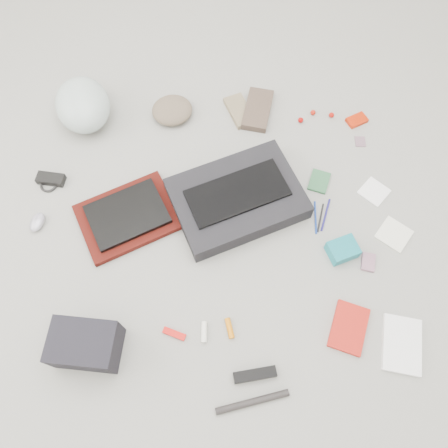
{
  "coord_description": "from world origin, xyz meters",
  "views": [
    {
      "loc": [
        -0.03,
        -0.74,
        1.62
      ],
      "look_at": [
        0.0,
        0.0,
        0.05
      ],
      "focal_mm": 35.0,
      "sensor_mm": 36.0,
      "label": 1
    }
  ],
  "objects_px": {
    "messenger_bag": "(237,199)",
    "camera_bag": "(86,345)",
    "accordion_wallet": "(343,250)",
    "bike_helmet": "(83,105)",
    "laptop": "(127,214)",
    "book_red": "(349,328)"
  },
  "relations": [
    {
      "from": "messenger_bag",
      "to": "camera_bag",
      "type": "relative_size",
      "value": 2.26
    },
    {
      "from": "messenger_bag",
      "to": "accordion_wallet",
      "type": "height_order",
      "value": "messenger_bag"
    },
    {
      "from": "messenger_bag",
      "to": "bike_helmet",
      "type": "distance_m",
      "value": 0.82
    },
    {
      "from": "messenger_bag",
      "to": "camera_bag",
      "type": "height_order",
      "value": "camera_bag"
    },
    {
      "from": "messenger_bag",
      "to": "bike_helmet",
      "type": "bearing_deg",
      "value": 123.79
    },
    {
      "from": "bike_helmet",
      "to": "accordion_wallet",
      "type": "xyz_separation_m",
      "value": [
        1.07,
        -0.71,
        -0.06
      ]
    },
    {
      "from": "laptop",
      "to": "book_red",
      "type": "height_order",
      "value": "laptop"
    },
    {
      "from": "messenger_bag",
      "to": "laptop",
      "type": "bearing_deg",
      "value": 165.96
    },
    {
      "from": "bike_helmet",
      "to": "book_red",
      "type": "distance_m",
      "value": 1.46
    },
    {
      "from": "messenger_bag",
      "to": "laptop",
      "type": "distance_m",
      "value": 0.45
    },
    {
      "from": "camera_bag",
      "to": "book_red",
      "type": "distance_m",
      "value": 0.94
    },
    {
      "from": "camera_bag",
      "to": "book_red",
      "type": "xyz_separation_m",
      "value": [
        0.94,
        0.04,
        -0.06
      ]
    },
    {
      "from": "camera_bag",
      "to": "accordion_wallet",
      "type": "relative_size",
      "value": 2.03
    },
    {
      "from": "accordion_wallet",
      "to": "camera_bag",
      "type": "bearing_deg",
      "value": -179.38
    },
    {
      "from": "laptop",
      "to": "accordion_wallet",
      "type": "relative_size",
      "value": 2.73
    },
    {
      "from": "laptop",
      "to": "bike_helmet",
      "type": "bearing_deg",
      "value": 88.04
    },
    {
      "from": "bike_helmet",
      "to": "messenger_bag",
      "type": "bearing_deg",
      "value": -51.13
    },
    {
      "from": "bike_helmet",
      "to": "camera_bag",
      "type": "relative_size",
      "value": 1.32
    },
    {
      "from": "laptop",
      "to": "camera_bag",
      "type": "relative_size",
      "value": 1.34
    },
    {
      "from": "camera_bag",
      "to": "accordion_wallet",
      "type": "xyz_separation_m",
      "value": [
        0.96,
        0.34,
        -0.05
      ]
    },
    {
      "from": "laptop",
      "to": "accordion_wallet",
      "type": "distance_m",
      "value": 0.87
    },
    {
      "from": "book_red",
      "to": "messenger_bag",
      "type": "bearing_deg",
      "value": 147.39
    }
  ]
}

